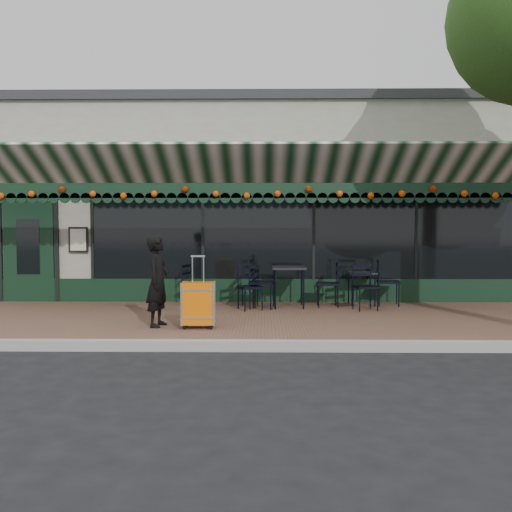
{
  "coord_description": "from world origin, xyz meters",
  "views": [
    {
      "loc": [
        0.32,
        -7.72,
        1.76
      ],
      "look_at": [
        0.19,
        1.6,
        1.27
      ],
      "focal_mm": 38.0,
      "sensor_mm": 36.0,
      "label": 1
    }
  ],
  "objects_px": {
    "chair_solo": "(194,284)",
    "chair_b_front": "(250,288)",
    "suitcase": "(198,304)",
    "chair_a_left": "(328,284)",
    "cafe_table_a": "(362,275)",
    "chair_a_right": "(388,282)",
    "chair_b_right": "(262,283)",
    "chair_a_front": "(365,287)",
    "cafe_table_b": "(289,271)",
    "chair_b_left": "(248,288)",
    "woman": "(158,281)"
  },
  "relations": [
    {
      "from": "chair_a_front",
      "to": "chair_solo",
      "type": "xyz_separation_m",
      "value": [
        -3.44,
        0.73,
        -0.02
      ]
    },
    {
      "from": "chair_a_front",
      "to": "chair_b_left",
      "type": "relative_size",
      "value": 1.14
    },
    {
      "from": "cafe_table_b",
      "to": "chair_a_right",
      "type": "xyz_separation_m",
      "value": [
        2.07,
        0.28,
        -0.26
      ]
    },
    {
      "from": "woman",
      "to": "chair_a_front",
      "type": "bearing_deg",
      "value": -53.99
    },
    {
      "from": "chair_b_front",
      "to": "chair_solo",
      "type": "bearing_deg",
      "value": 125.63
    },
    {
      "from": "suitcase",
      "to": "cafe_table_a",
      "type": "bearing_deg",
      "value": 39.34
    },
    {
      "from": "cafe_table_b",
      "to": "cafe_table_a",
      "type": "bearing_deg",
      "value": 13.18
    },
    {
      "from": "chair_a_left",
      "to": "chair_b_left",
      "type": "relative_size",
      "value": 1.18
    },
    {
      "from": "suitcase",
      "to": "chair_a_left",
      "type": "distance_m",
      "value": 3.34
    },
    {
      "from": "chair_b_right",
      "to": "chair_a_left",
      "type": "bearing_deg",
      "value": -73.4
    },
    {
      "from": "woman",
      "to": "chair_a_right",
      "type": "bearing_deg",
      "value": -50.03
    },
    {
      "from": "chair_b_left",
      "to": "chair_b_right",
      "type": "xyz_separation_m",
      "value": [
        0.28,
        -0.12,
        0.11
      ]
    },
    {
      "from": "woman",
      "to": "chair_a_front",
      "type": "height_order",
      "value": "woman"
    },
    {
      "from": "chair_a_right",
      "to": "chair_solo",
      "type": "xyz_separation_m",
      "value": [
        -4.04,
        0.07,
        -0.05
      ]
    },
    {
      "from": "suitcase",
      "to": "chair_solo",
      "type": "height_order",
      "value": "suitcase"
    },
    {
      "from": "chair_solo",
      "to": "chair_b_front",
      "type": "bearing_deg",
      "value": -102.31
    },
    {
      "from": "chair_b_left",
      "to": "cafe_table_a",
      "type": "bearing_deg",
      "value": 112.86
    },
    {
      "from": "chair_a_left",
      "to": "chair_a_right",
      "type": "bearing_deg",
      "value": 102.31
    },
    {
      "from": "cafe_table_a",
      "to": "cafe_table_b",
      "type": "distance_m",
      "value": 1.58
    },
    {
      "from": "chair_a_right",
      "to": "chair_b_front",
      "type": "relative_size",
      "value": 1.1
    },
    {
      "from": "cafe_table_a",
      "to": "chair_b_front",
      "type": "relative_size",
      "value": 0.79
    },
    {
      "from": "chair_a_front",
      "to": "chair_solo",
      "type": "distance_m",
      "value": 3.52
    },
    {
      "from": "woman",
      "to": "chair_a_front",
      "type": "xyz_separation_m",
      "value": [
        3.7,
        1.78,
        -0.3
      ]
    },
    {
      "from": "cafe_table_b",
      "to": "chair_a_front",
      "type": "xyz_separation_m",
      "value": [
        1.47,
        -0.39,
        -0.29
      ]
    },
    {
      "from": "cafe_table_a",
      "to": "chair_a_left",
      "type": "relative_size",
      "value": 0.75
    },
    {
      "from": "chair_solo",
      "to": "woman",
      "type": "bearing_deg",
      "value": -167.45
    },
    {
      "from": "cafe_table_a",
      "to": "chair_a_right",
      "type": "height_order",
      "value": "chair_a_right"
    },
    {
      "from": "suitcase",
      "to": "cafe_table_a",
      "type": "height_order",
      "value": "suitcase"
    },
    {
      "from": "chair_a_right",
      "to": "chair_b_right",
      "type": "xyz_separation_m",
      "value": [
        -2.62,
        -0.43,
        0.03
      ]
    },
    {
      "from": "cafe_table_b",
      "to": "chair_b_right",
      "type": "height_order",
      "value": "chair_b_right"
    },
    {
      "from": "chair_a_left",
      "to": "cafe_table_a",
      "type": "bearing_deg",
      "value": 114.71
    },
    {
      "from": "chair_b_left",
      "to": "chair_b_right",
      "type": "height_order",
      "value": "chair_b_right"
    },
    {
      "from": "suitcase",
      "to": "chair_a_left",
      "type": "relative_size",
      "value": 1.25
    },
    {
      "from": "chair_a_front",
      "to": "cafe_table_a",
      "type": "bearing_deg",
      "value": 74.42
    },
    {
      "from": "woman",
      "to": "chair_b_front",
      "type": "distance_m",
      "value": 2.34
    },
    {
      "from": "cafe_table_a",
      "to": "chair_a_left",
      "type": "height_order",
      "value": "chair_a_left"
    },
    {
      "from": "woman",
      "to": "chair_b_left",
      "type": "relative_size",
      "value": 1.89
    },
    {
      "from": "chair_a_right",
      "to": "chair_b_right",
      "type": "distance_m",
      "value": 2.65
    },
    {
      "from": "chair_a_left",
      "to": "chair_solo",
      "type": "distance_m",
      "value": 2.77
    },
    {
      "from": "chair_a_left",
      "to": "chair_a_front",
      "type": "bearing_deg",
      "value": 59.64
    },
    {
      "from": "cafe_table_a",
      "to": "cafe_table_b",
      "type": "relative_size",
      "value": 0.84
    },
    {
      "from": "chair_a_front",
      "to": "chair_b_left",
      "type": "bearing_deg",
      "value": 160.26
    },
    {
      "from": "cafe_table_a",
      "to": "chair_a_right",
      "type": "relative_size",
      "value": 0.72
    },
    {
      "from": "chair_a_left",
      "to": "chair_b_right",
      "type": "bearing_deg",
      "value": -79.88
    },
    {
      "from": "woman",
      "to": "chair_a_right",
      "type": "xyz_separation_m",
      "value": [
        4.3,
        2.45,
        -0.26
      ]
    },
    {
      "from": "cafe_table_a",
      "to": "chair_solo",
      "type": "xyz_separation_m",
      "value": [
        -3.5,
        -0.01,
        -0.19
      ]
    },
    {
      "from": "chair_a_right",
      "to": "chair_b_front",
      "type": "bearing_deg",
      "value": 110.33
    },
    {
      "from": "chair_a_left",
      "to": "chair_a_front",
      "type": "xyz_separation_m",
      "value": [
        0.68,
        -0.43,
        -0.02
      ]
    },
    {
      "from": "cafe_table_a",
      "to": "chair_a_right",
      "type": "xyz_separation_m",
      "value": [
        0.54,
        -0.08,
        -0.14
      ]
    },
    {
      "from": "woman",
      "to": "suitcase",
      "type": "relative_size",
      "value": 1.28
    }
  ]
}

